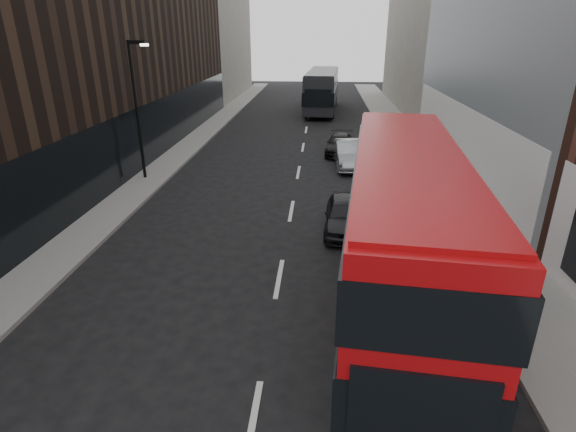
% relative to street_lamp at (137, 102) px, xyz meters
% --- Properties ---
extents(sidewalk_right, '(3.00, 80.00, 0.15)m').
position_rel_street_lamp_xyz_m(sidewalk_right, '(15.72, 7.00, -4.11)').
color(sidewalk_right, slate).
rests_on(sidewalk_right, ground).
extents(sidewalk_left, '(2.00, 80.00, 0.15)m').
position_rel_street_lamp_xyz_m(sidewalk_left, '(0.22, 7.00, -4.11)').
color(sidewalk_left, slate).
rests_on(sidewalk_left, ground).
extents(building_victorian, '(6.50, 24.00, 21.00)m').
position_rel_street_lamp_xyz_m(building_victorian, '(19.59, 26.00, 5.48)').
color(building_victorian, slate).
rests_on(building_victorian, ground).
extents(building_left_mid, '(5.00, 24.00, 14.00)m').
position_rel_street_lamp_xyz_m(building_left_mid, '(-3.28, 12.00, 2.82)').
color(building_left_mid, black).
rests_on(building_left_mid, ground).
extents(building_left_far, '(5.00, 20.00, 13.00)m').
position_rel_street_lamp_xyz_m(building_left_far, '(-3.28, 34.00, 2.32)').
color(building_left_far, slate).
rests_on(building_left_far, ground).
extents(street_lamp, '(1.06, 0.22, 7.00)m').
position_rel_street_lamp_xyz_m(street_lamp, '(0.00, 0.00, 0.00)').
color(street_lamp, black).
rests_on(street_lamp, sidewalk_left).
extents(red_bus, '(3.96, 12.01, 4.77)m').
position_rel_street_lamp_xyz_m(red_bus, '(11.75, -11.51, -1.53)').
color(red_bus, '#A20A0D').
rests_on(red_bus, ground).
extents(grey_bus, '(3.55, 12.34, 3.94)m').
position_rel_street_lamp_xyz_m(grey_bus, '(9.43, 23.40, -2.07)').
color(grey_bus, black).
rests_on(grey_bus, ground).
extents(car_a, '(1.84, 4.14, 1.38)m').
position_rel_street_lamp_xyz_m(car_a, '(10.54, -5.90, -3.49)').
color(car_a, black).
rests_on(car_a, ground).
extents(car_b, '(1.90, 4.73, 1.53)m').
position_rel_street_lamp_xyz_m(car_b, '(11.19, 3.51, -3.42)').
color(car_b, gray).
rests_on(car_b, ground).
extents(car_c, '(2.13, 4.37, 1.22)m').
position_rel_street_lamp_xyz_m(car_c, '(10.72, 6.53, -3.57)').
color(car_c, black).
rests_on(car_c, ground).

